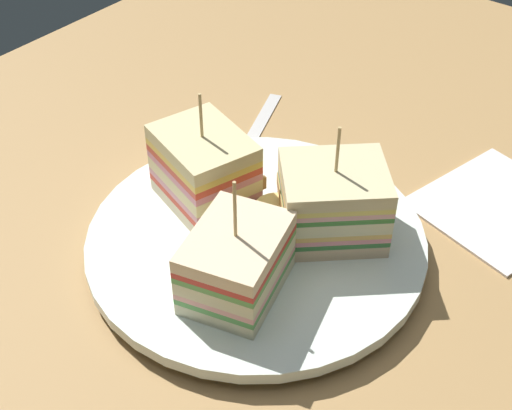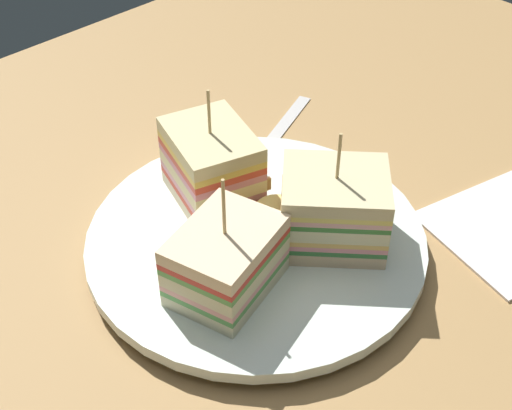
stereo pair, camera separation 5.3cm
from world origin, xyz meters
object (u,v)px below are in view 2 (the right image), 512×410
Objects in this scene: sandwich_wedge_1 at (212,166)px; sandwich_wedge_2 at (226,260)px; plate at (256,241)px; sandwich_wedge_0 at (333,209)px; spoon at (264,148)px; chip_pile at (270,222)px.

sandwich_wedge_1 reaches higher than sandwich_wedge_2.
plate is 6.77cm from sandwich_wedge_0.
sandwich_wedge_1 is (3.23, -9.90, 0.24)cm from sandwich_wedge_0.
plate is at bearing 10.99° from sandwich_wedge_1.
sandwich_wedge_1 is at bearing 38.71° from sandwich_wedge_2.
plate reaches higher than spoon.
spoon is at bearing 22.10° from sandwich_wedge_2.
plate is at bearing 22.12° from spoon.
spoon is (-5.84, -13.25, -4.30)cm from sandwich_wedge_0.
spoon is (-9.07, -3.35, -4.54)cm from sandwich_wedge_1.
sandwich_wedge_0 is 0.74× the size of spoon.
chip_pile is 0.57× the size of spoon.
sandwich_wedge_1 is at bearing -96.73° from plate.
sandwich_wedge_2 reaches higher than spoon.
plate is at bearing 0.46° from sandwich_wedge_0.
sandwich_wedge_0 and sandwich_wedge_2 have the same top height.
sandwich_wedge_0 reaches higher than chip_pile.
sandwich_wedge_2 is (5.20, 2.41, 3.27)cm from plate.
sandwich_wedge_2 is 19.24cm from spoon.
chip_pile is at bearing 135.48° from plate.
plate is 2.71× the size of sandwich_wedge_2.
sandwich_wedge_2 is 0.71× the size of spoon.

